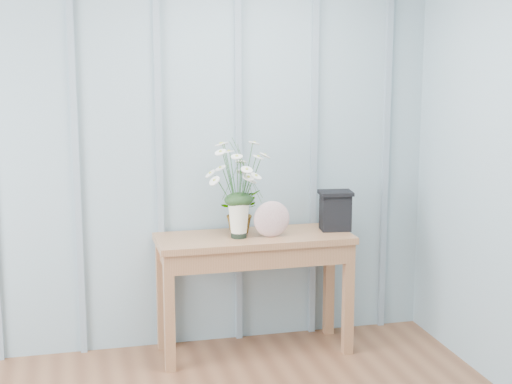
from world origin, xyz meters
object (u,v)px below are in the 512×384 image
object	(u,v)px
sideboard	(254,253)
daisy_vase	(239,176)
carved_box	(335,210)
felt_disc_vessel	(272,219)

from	to	relation	value
sideboard	daisy_vase	size ratio (longest dim) A/B	1.99
daisy_vase	sideboard	bearing A→B (deg)	17.46
daisy_vase	carved_box	bearing A→B (deg)	4.07
sideboard	carved_box	world-z (taller)	carved_box
felt_disc_vessel	carved_box	bearing A→B (deg)	13.23
daisy_vase	carved_box	xyz separation A→B (m)	(0.63, 0.05, -0.25)
sideboard	felt_disc_vessel	world-z (taller)	felt_disc_vessel
carved_box	felt_disc_vessel	bearing A→B (deg)	-169.70
daisy_vase	felt_disc_vessel	bearing A→B (deg)	-9.89
felt_disc_vessel	carved_box	xyz separation A→B (m)	(0.44, 0.08, 0.02)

